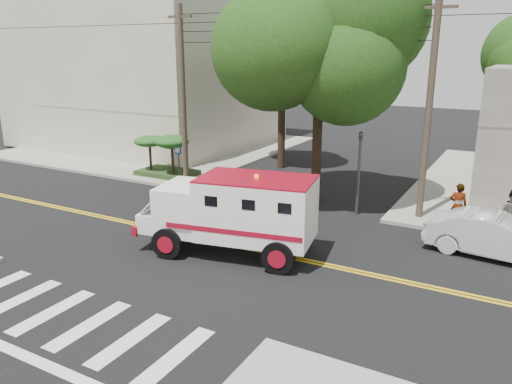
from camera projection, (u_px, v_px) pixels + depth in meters
The scene contains 14 objects.
ground at pixel (211, 240), 18.65m from camera, with size 100.00×100.00×0.00m, color black.
sidewalk_nw at pixel (161, 146), 36.28m from camera, with size 17.00×17.00×0.15m, color gray.
building_left at pixel (149, 73), 37.08m from camera, with size 16.00×14.00×10.00m, color #B6B095.
utility_pole_left at pixel (183, 98), 25.07m from camera, with size 0.28×0.28×9.00m, color #382D23.
utility_pole_right at pixel (429, 112), 19.69m from camera, with size 0.28×0.28×9.00m, color #382D23.
tree_main at pixel (328, 41), 20.98m from camera, with size 6.08×5.70×9.85m.
tree_left at pixel (286, 70), 28.23m from camera, with size 4.48×4.20×7.70m.
traffic_signal at pixel (359, 164), 20.97m from camera, with size 0.15×0.18×3.60m.
accessibility_sign at pixel (178, 158), 26.36m from camera, with size 0.45×0.10×2.02m.
palm_planter at pixel (165, 149), 27.24m from camera, with size 3.52×2.63×2.36m.
armored_truck at pixel (234, 210), 17.04m from camera, with size 6.44×3.40×2.79m.
parked_sedan at pixel (495, 236), 17.01m from camera, with size 1.59×4.55×1.50m, color silver.
pedestrian_a at pixel (458, 206), 19.33m from camera, with size 0.65×0.43×1.79m, color gray.
pedestrian_b at pixel (511, 213), 18.48m from camera, with size 0.88×0.68×1.80m, color gray.
Camera 1 is at (9.94, -14.42, 6.88)m, focal length 35.00 mm.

